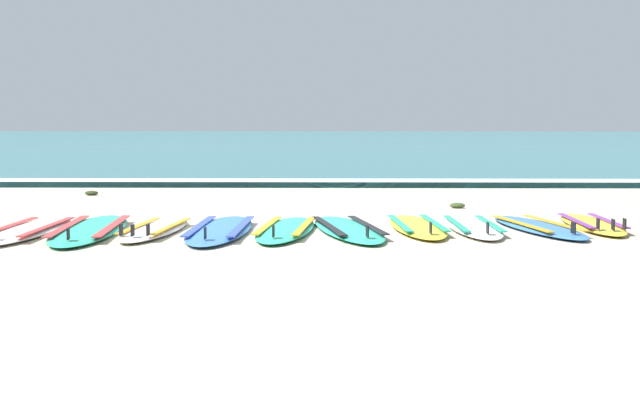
{
  "coord_description": "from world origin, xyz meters",
  "views": [
    {
      "loc": [
        0.66,
        -9.46,
        1.18
      ],
      "look_at": [
        0.5,
        0.38,
        0.25
      ],
      "focal_mm": 48.15,
      "sensor_mm": 36.0,
      "label": 1
    }
  ],
  "objects_px": {
    "surfboard_4": "(286,229)",
    "surfboard_2": "(155,230)",
    "surfboard_3": "(220,230)",
    "surfboard_5": "(348,229)",
    "surfboard_6": "(417,226)",
    "surfboard_7": "(473,227)",
    "surfboard_9": "(592,224)",
    "surfboard_1": "(90,229)",
    "surfboard_0": "(28,230)",
    "surfboard_8": "(538,227)"
  },
  "relations": [
    {
      "from": "surfboard_2",
      "to": "surfboard_6",
      "type": "distance_m",
      "value": 2.77
    },
    {
      "from": "surfboard_4",
      "to": "surfboard_8",
      "type": "height_order",
      "value": "same"
    },
    {
      "from": "surfboard_7",
      "to": "surfboard_8",
      "type": "bearing_deg",
      "value": 1.71
    },
    {
      "from": "surfboard_3",
      "to": "surfboard_8",
      "type": "relative_size",
      "value": 1.15
    },
    {
      "from": "surfboard_5",
      "to": "surfboard_9",
      "type": "xyz_separation_m",
      "value": [
        2.67,
        0.45,
        0.0
      ]
    },
    {
      "from": "surfboard_6",
      "to": "surfboard_7",
      "type": "xyz_separation_m",
      "value": [
        0.59,
        -0.03,
        0.0
      ]
    },
    {
      "from": "surfboard_0",
      "to": "surfboard_9",
      "type": "xyz_separation_m",
      "value": [
        5.98,
        0.61,
        0.0
      ]
    },
    {
      "from": "surfboard_2",
      "to": "surfboard_7",
      "type": "bearing_deg",
      "value": 4.74
    },
    {
      "from": "surfboard_7",
      "to": "surfboard_9",
      "type": "bearing_deg",
      "value": 11.19
    },
    {
      "from": "surfboard_2",
      "to": "surfboard_3",
      "type": "relative_size",
      "value": 0.81
    },
    {
      "from": "surfboard_4",
      "to": "surfboard_9",
      "type": "height_order",
      "value": "same"
    },
    {
      "from": "surfboard_3",
      "to": "surfboard_9",
      "type": "bearing_deg",
      "value": 7.53
    },
    {
      "from": "surfboard_2",
      "to": "surfboard_6",
      "type": "height_order",
      "value": "same"
    },
    {
      "from": "surfboard_1",
      "to": "surfboard_0",
      "type": "bearing_deg",
      "value": -173.5
    },
    {
      "from": "surfboard_2",
      "to": "surfboard_7",
      "type": "relative_size",
      "value": 0.98
    },
    {
      "from": "surfboard_3",
      "to": "surfboard_4",
      "type": "bearing_deg",
      "value": 3.3
    },
    {
      "from": "surfboard_0",
      "to": "surfboard_9",
      "type": "height_order",
      "value": "same"
    },
    {
      "from": "surfboard_9",
      "to": "surfboard_5",
      "type": "bearing_deg",
      "value": -170.55
    },
    {
      "from": "surfboard_0",
      "to": "surfboard_5",
      "type": "distance_m",
      "value": 3.31
    },
    {
      "from": "surfboard_7",
      "to": "surfboard_4",
      "type": "bearing_deg",
      "value": -173.53
    },
    {
      "from": "surfboard_3",
      "to": "surfboard_7",
      "type": "distance_m",
      "value": 2.68
    },
    {
      "from": "surfboard_5",
      "to": "surfboard_9",
      "type": "distance_m",
      "value": 2.71
    },
    {
      "from": "surfboard_1",
      "to": "surfboard_6",
      "type": "xyz_separation_m",
      "value": [
        3.43,
        0.31,
        0.0
      ]
    },
    {
      "from": "surfboard_4",
      "to": "surfboard_2",
      "type": "bearing_deg",
      "value": -177.79
    },
    {
      "from": "surfboard_4",
      "to": "surfboard_6",
      "type": "bearing_deg",
      "value": 10.59
    },
    {
      "from": "surfboard_1",
      "to": "surfboard_4",
      "type": "xyz_separation_m",
      "value": [
        2.04,
        0.05,
        0.0
      ]
    },
    {
      "from": "surfboard_6",
      "to": "surfboard_3",
      "type": "bearing_deg",
      "value": -171.78
    },
    {
      "from": "surfboard_2",
      "to": "surfboard_6",
      "type": "relative_size",
      "value": 0.93
    },
    {
      "from": "surfboard_1",
      "to": "surfboard_9",
      "type": "bearing_deg",
      "value": 5.72
    },
    {
      "from": "surfboard_1",
      "to": "surfboard_9",
      "type": "relative_size",
      "value": 1.35
    },
    {
      "from": "surfboard_3",
      "to": "surfboard_5",
      "type": "height_order",
      "value": "same"
    },
    {
      "from": "surfboard_6",
      "to": "surfboard_8",
      "type": "xyz_separation_m",
      "value": [
        1.29,
        -0.01,
        0.0
      ]
    },
    {
      "from": "surfboard_0",
      "to": "surfboard_3",
      "type": "height_order",
      "value": "same"
    },
    {
      "from": "surfboard_3",
      "to": "surfboard_4",
      "type": "xyz_separation_m",
      "value": [
        0.68,
        0.04,
        0.0
      ]
    },
    {
      "from": "surfboard_2",
      "to": "surfboard_3",
      "type": "xyz_separation_m",
      "value": [
        0.68,
        0.01,
        -0.0
      ]
    },
    {
      "from": "surfboard_3",
      "to": "surfboard_7",
      "type": "bearing_deg",
      "value": 5.66
    },
    {
      "from": "surfboard_2",
      "to": "surfboard_3",
      "type": "height_order",
      "value": "same"
    },
    {
      "from": "surfboard_5",
      "to": "surfboard_8",
      "type": "distance_m",
      "value": 2.04
    },
    {
      "from": "surfboard_1",
      "to": "surfboard_9",
      "type": "height_order",
      "value": "same"
    },
    {
      "from": "surfboard_1",
      "to": "surfboard_4",
      "type": "distance_m",
      "value": 2.04
    },
    {
      "from": "surfboard_5",
      "to": "surfboard_6",
      "type": "relative_size",
      "value": 1.12
    },
    {
      "from": "surfboard_4",
      "to": "surfboard_6",
      "type": "relative_size",
      "value": 1.04
    },
    {
      "from": "surfboard_2",
      "to": "surfboard_7",
      "type": "distance_m",
      "value": 3.35
    },
    {
      "from": "surfboard_3",
      "to": "surfboard_8",
      "type": "height_order",
      "value": "same"
    },
    {
      "from": "surfboard_6",
      "to": "surfboard_7",
      "type": "bearing_deg",
      "value": -3.36
    },
    {
      "from": "surfboard_3",
      "to": "surfboard_5",
      "type": "bearing_deg",
      "value": 3.61
    },
    {
      "from": "surfboard_0",
      "to": "surfboard_3",
      "type": "relative_size",
      "value": 0.93
    },
    {
      "from": "surfboard_3",
      "to": "surfboard_6",
      "type": "relative_size",
      "value": 1.15
    },
    {
      "from": "surfboard_0",
      "to": "surfboard_4",
      "type": "distance_m",
      "value": 2.67
    },
    {
      "from": "surfboard_6",
      "to": "surfboard_8",
      "type": "bearing_deg",
      "value": -0.64
    }
  ]
}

